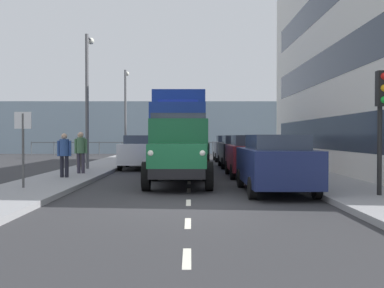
{
  "coord_description": "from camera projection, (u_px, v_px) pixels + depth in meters",
  "views": [
    {
      "loc": [
        -0.05,
        11.08,
        1.68
      ],
      "look_at": [
        -0.11,
        -8.29,
        1.35
      ],
      "focal_mm": 43.49,
      "sensor_mm": 36.0,
      "label": 1
    }
  ],
  "objects": [
    {
      "name": "lorry_cargo_blue",
      "position": [
        179.0,
        128.0,
        23.49
      ],
      "size": [
        2.58,
        8.2,
        3.87
      ],
      "color": "#193899",
      "rests_on": "ground_plane"
    },
    {
      "name": "lamp_post_far",
      "position": [
        126.0,
        105.0,
        33.58
      ],
      "size": [
        0.32,
        1.14,
        6.31
      ],
      "color": "#59595B",
      "rests_on": "sidewalk_right"
    },
    {
      "name": "car_grey_kerbside_3",
      "position": [
        228.0,
        148.0,
        31.13
      ],
      "size": [
        1.82,
        3.97,
        1.72
      ],
      "color": "slate",
      "rests_on": "ground_plane"
    },
    {
      "name": "traffic_light_near",
      "position": [
        381.0,
        105.0,
        11.92
      ],
      "size": [
        0.28,
        0.41,
        3.2
      ],
      "color": "black",
      "rests_on": "sidewalk_left"
    },
    {
      "name": "pedestrian_with_bag",
      "position": [
        64.0,
        152.0,
        17.25
      ],
      "size": [
        0.53,
        0.34,
        1.63
      ],
      "color": "black",
      "rests_on": "sidewalk_right"
    },
    {
      "name": "car_white_oppositeside_0",
      "position": [
        140.0,
        151.0,
        23.89
      ],
      "size": [
        1.81,
        4.47,
        1.72
      ],
      "color": "white",
      "rests_on": "ground_plane"
    },
    {
      "name": "lamp_post_promenade",
      "position": [
        88.0,
        89.0,
        21.97
      ],
      "size": [
        0.32,
        1.14,
        6.33
      ],
      "color": "#59595B",
      "rests_on": "sidewalk_right"
    },
    {
      "name": "seawall_railing",
      "position": [
        190.0,
        145.0,
        41.02
      ],
      "size": [
        28.08,
        0.08,
        1.2
      ],
      "color": "#4C5156",
      "rests_on": "ground_plane"
    },
    {
      "name": "car_navy_kerbside_near",
      "position": [
        275.0,
        163.0,
        13.71
      ],
      "size": [
        1.91,
        4.57,
        1.72
      ],
      "color": "navy",
      "rests_on": "ground_plane"
    },
    {
      "name": "pedestrian_in_dark_coat",
      "position": [
        80.0,
        147.0,
        22.94
      ],
      "size": [
        0.53,
        0.34,
        1.68
      ],
      "color": "#4C473D",
      "rests_on": "sidewalk_right"
    },
    {
      "name": "street_sign",
      "position": [
        23.0,
        136.0,
        13.76
      ],
      "size": [
        0.5,
        0.07,
        2.25
      ],
      "color": "#4C4C4C",
      "rests_on": "sidewalk_right"
    },
    {
      "name": "sea_horizon",
      "position": [
        190.0,
        128.0,
        44.59
      ],
      "size": [
        80.0,
        0.8,
        5.0
      ],
      "primitive_type": "cube",
      "color": "gray",
      "rests_on": "ground_plane"
    },
    {
      "name": "car_black_kerbside_2",
      "position": [
        237.0,
        151.0,
        24.9
      ],
      "size": [
        1.85,
        4.52,
        1.72
      ],
      "color": "black",
      "rests_on": "ground_plane"
    },
    {
      "name": "sidewalk_left",
      "position": [
        297.0,
        173.0,
        20.41
      ],
      "size": [
        2.5,
        42.49,
        0.15
      ],
      "primitive_type": "cube",
      "color": "gray",
      "rests_on": "ground_plane"
    },
    {
      "name": "road_centreline_markings",
      "position": [
        189.0,
        176.0,
        19.65
      ],
      "size": [
        0.12,
        37.79,
        0.01
      ],
      "color": "silver",
      "rests_on": "ground_plane"
    },
    {
      "name": "ground_plane",
      "position": [
        189.0,
        174.0,
        20.39
      ],
      "size": [
        80.0,
        80.0,
        0.0
      ],
      "primitive_type": "plane",
      "color": "#2D2D30"
    },
    {
      "name": "truck_vintage_green",
      "position": [
        179.0,
        151.0,
        15.53
      ],
      "size": [
        2.17,
        5.64,
        2.43
      ],
      "color": "black",
      "rests_on": "ground_plane"
    },
    {
      "name": "pedestrian_near_railing",
      "position": [
        80.0,
        150.0,
        20.87
      ],
      "size": [
        0.53,
        0.34,
        1.58
      ],
      "color": "#4C473D",
      "rests_on": "sidewalk_right"
    },
    {
      "name": "pedestrian_by_lamp",
      "position": [
        81.0,
        149.0,
        19.09
      ],
      "size": [
        0.53,
        0.34,
        1.7
      ],
      "color": "#383342",
      "rests_on": "sidewalk_right"
    },
    {
      "name": "sidewalk_right",
      "position": [
        81.0,
        173.0,
        20.38
      ],
      "size": [
        2.5,
        42.49,
        0.15
      ],
      "primitive_type": "cube",
      "color": "gray",
      "rests_on": "ground_plane"
    },
    {
      "name": "car_maroon_kerbside_1",
      "position": [
        251.0,
        155.0,
        19.16
      ],
      "size": [
        1.91,
        3.94,
        1.72
      ],
      "color": "maroon",
      "rests_on": "ground_plane"
    }
  ]
}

